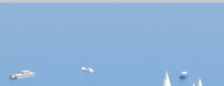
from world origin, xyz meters
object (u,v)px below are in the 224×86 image
(motorboat_outer_ring_c, at_px, (184,76))
(sailboat_near_centre, at_px, (166,81))
(motorboat_mid_cluster, at_px, (87,70))
(motorboat_outer_ring_b, at_px, (21,76))

(motorboat_outer_ring_c, bearing_deg, sailboat_near_centre, 37.68)
(motorboat_mid_cluster, xyz_separation_m, motorboat_outer_ring_c, (-29.41, 34.42, 0.13))
(motorboat_mid_cluster, distance_m, motorboat_outer_ring_b, 31.62)
(motorboat_outer_ring_b, bearing_deg, motorboat_outer_ring_c, 149.74)
(sailboat_near_centre, distance_m, motorboat_outer_ring_b, 65.57)
(motorboat_outer_ring_b, bearing_deg, motorboat_mid_cluster, 177.88)
(sailboat_near_centre, xyz_separation_m, motorboat_outer_ring_b, (38.44, -53.02, -3.23))
(motorboat_mid_cluster, relative_size, motorboat_outer_ring_b, 0.60)
(sailboat_near_centre, relative_size, motorboat_outer_ring_c, 1.15)
(motorboat_mid_cluster, xyz_separation_m, motorboat_outer_ring_b, (31.60, -1.17, 0.35))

